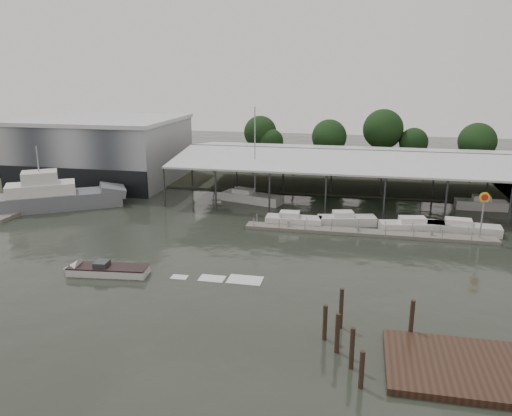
% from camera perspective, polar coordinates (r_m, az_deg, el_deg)
% --- Properties ---
extents(ground, '(200.00, 200.00, 0.00)m').
position_cam_1_polar(ground, '(50.77, -4.63, -5.45)').
color(ground, '#252B23').
rests_on(ground, ground).
extents(land_strip_far, '(140.00, 30.00, 0.30)m').
position_cam_1_polar(land_strip_far, '(90.27, 2.88, 4.05)').
color(land_strip_far, '#333729').
rests_on(land_strip_far, ground).
extents(land_strip_west, '(20.00, 40.00, 0.30)m').
position_cam_1_polar(land_strip_west, '(94.28, -23.20, 3.29)').
color(land_strip_west, '#333729').
rests_on(land_strip_west, ground).
extents(storage_warehouse, '(24.50, 20.50, 10.50)m').
position_cam_1_polar(storage_warehouse, '(87.03, -17.04, 6.42)').
color(storage_warehouse, '#92969B').
rests_on(storage_warehouse, ground).
extents(covered_boat_shed, '(58.24, 24.00, 6.96)m').
position_cam_1_polar(covered_boat_shed, '(74.43, 14.31, 5.81)').
color(covered_boat_shed, silver).
rests_on(covered_boat_shed, ground).
extents(trawler_dock, '(3.00, 18.00, 0.50)m').
position_cam_1_polar(trawler_dock, '(75.86, -23.77, 0.59)').
color(trawler_dock, slate).
rests_on(trawler_dock, ground).
extents(floating_dock, '(28.00, 2.00, 1.40)m').
position_cam_1_polar(floating_dock, '(58.24, 12.56, -2.77)').
color(floating_dock, slate).
rests_on(floating_dock, ground).
extents(shell_fuel_sign, '(1.10, 0.18, 5.55)m').
position_cam_1_polar(shell_fuel_sign, '(58.71, 24.55, 0.10)').
color(shell_fuel_sign, gray).
rests_on(shell_fuel_sign, ground).
extents(grey_trawler, '(18.31, 13.76, 8.84)m').
position_cam_1_polar(grey_trawler, '(72.32, -22.29, 1.15)').
color(grey_trawler, slate).
rests_on(grey_trawler, ground).
extents(white_sailboat, '(9.20, 5.11, 13.51)m').
position_cam_1_polar(white_sailboat, '(70.53, -0.55, 1.23)').
color(white_sailboat, silver).
rests_on(white_sailboat, ground).
extents(speedboat_underway, '(18.96, 4.01, 2.00)m').
position_cam_1_polar(speedboat_underway, '(48.26, -17.25, -6.79)').
color(speedboat_underway, silver).
rests_on(speedboat_underway, ground).
extents(moored_cruiser_0, '(6.69, 2.29, 1.70)m').
position_cam_1_polar(moored_cruiser_0, '(60.24, 4.26, -1.40)').
color(moored_cruiser_0, silver).
rests_on(moored_cruiser_0, ground).
extents(moored_cruiser_1, '(7.19, 3.69, 1.70)m').
position_cam_1_polar(moored_cruiser_1, '(61.23, 10.28, -1.33)').
color(moored_cruiser_1, silver).
rests_on(moored_cruiser_1, ground).
extents(moored_cruiser_2, '(8.67, 3.70, 1.70)m').
position_cam_1_polar(moored_cruiser_2, '(60.84, 17.80, -1.96)').
color(moored_cruiser_2, silver).
rests_on(moored_cruiser_2, ground).
extents(moored_cruiser_3, '(8.44, 2.92, 1.70)m').
position_cam_1_polar(moored_cruiser_3, '(61.93, 22.45, -2.10)').
color(moored_cruiser_3, silver).
rests_on(moored_cruiser_3, ground).
extents(mooring_pilings, '(6.24, 7.29, 3.67)m').
position_cam_1_polar(mooring_pilings, '(34.97, 11.19, -14.06)').
color(mooring_pilings, '#36261B').
rests_on(mooring_pilings, ground).
extents(horizon_tree_line, '(67.93, 12.35, 11.10)m').
position_cam_1_polar(horizon_tree_line, '(94.74, 18.44, 7.59)').
color(horizon_tree_line, black).
rests_on(horizon_tree_line, ground).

